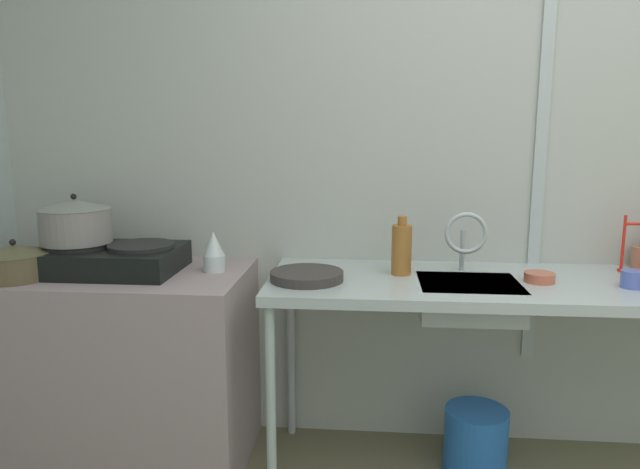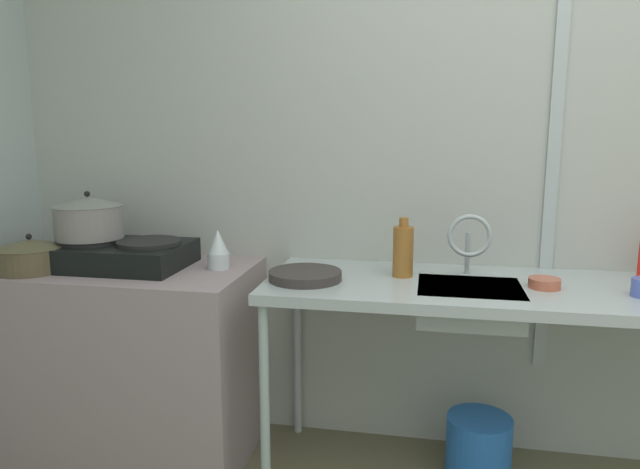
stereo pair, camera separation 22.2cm
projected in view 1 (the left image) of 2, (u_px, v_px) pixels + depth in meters
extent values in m
cube|color=#A6ABA1|center=(551.00, 143.00, 2.42)|extent=(5.58, 0.10, 2.67)
cube|color=#A5B0B0|center=(543.00, 110.00, 2.35)|extent=(0.05, 0.01, 2.13)
cube|color=gray|center=(124.00, 367.00, 2.39)|extent=(1.04, 0.61, 0.82)
cube|color=#A5B0B0|center=(501.00, 285.00, 2.19)|extent=(1.79, 0.61, 0.04)
cylinder|color=#9FB3AE|center=(271.00, 408.00, 2.08)|extent=(0.04, 0.04, 0.78)
cylinder|color=#A5ACB2|center=(291.00, 353.00, 2.60)|extent=(0.04, 0.04, 0.78)
cube|color=black|center=(110.00, 260.00, 2.31)|extent=(0.56, 0.38, 0.10)
cylinder|color=black|center=(77.00, 245.00, 2.31)|extent=(0.26, 0.26, 0.02)
cylinder|color=black|center=(141.00, 246.00, 2.29)|extent=(0.26, 0.26, 0.02)
cylinder|color=gray|center=(76.00, 226.00, 2.30)|extent=(0.28, 0.28, 0.14)
cone|color=gray|center=(74.00, 204.00, 2.28)|extent=(0.28, 0.28, 0.04)
sphere|color=black|center=(74.00, 197.00, 2.28)|extent=(0.02, 0.02, 0.02)
cylinder|color=brown|center=(15.00, 266.00, 2.20)|extent=(0.27, 0.27, 0.10)
cone|color=brown|center=(13.00, 249.00, 2.19)|extent=(0.27, 0.27, 0.03)
sphere|color=black|center=(12.00, 242.00, 2.19)|extent=(0.02, 0.02, 0.02)
cylinder|color=silver|center=(214.00, 263.00, 2.32)|extent=(0.09, 0.09, 0.07)
cone|color=silver|center=(214.00, 243.00, 2.30)|extent=(0.08, 0.08, 0.10)
cube|color=#A5B0B0|center=(468.00, 298.00, 2.17)|extent=(0.37, 0.32, 0.13)
cylinder|color=#A5B0B0|center=(462.00, 250.00, 2.33)|extent=(0.02, 0.02, 0.17)
torus|color=#A5B0B0|center=(466.00, 233.00, 2.24)|extent=(0.17, 0.02, 0.17)
cylinder|color=#322D2A|center=(307.00, 276.00, 2.18)|extent=(0.28, 0.28, 0.04)
cylinder|color=red|center=(623.00, 244.00, 2.30)|extent=(0.01, 0.01, 0.23)
cylinder|color=#4D61B9|center=(632.00, 279.00, 2.07)|extent=(0.08, 0.08, 0.06)
cylinder|color=#B3593F|center=(539.00, 277.00, 2.16)|extent=(0.11, 0.11, 0.04)
cylinder|color=#945D25|center=(402.00, 250.00, 2.26)|extent=(0.08, 0.08, 0.20)
cylinder|color=#945D25|center=(402.00, 221.00, 2.24)|extent=(0.04, 0.04, 0.04)
cylinder|color=#A06A50|center=(640.00, 257.00, 2.37)|extent=(0.07, 0.07, 0.09)
cylinder|color=#2360B4|center=(476.00, 440.00, 2.34)|extent=(0.26, 0.26, 0.27)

